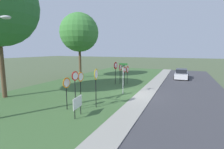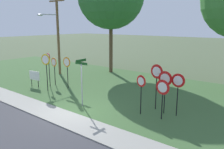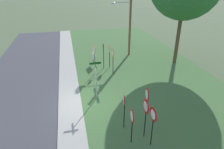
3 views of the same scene
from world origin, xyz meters
The scene contains 15 objects.
ground_plane centered at (0.00, 0.00, 0.00)m, with size 160.00×160.00×0.00m, color #4C5B3D.
sidewalk_strip centered at (0.00, -0.80, 0.03)m, with size 44.00×1.60×0.06m, color #99968C.
grass_median centered at (0.00, 6.00, 0.02)m, with size 44.00×12.00×0.04m, color #3D6033.
stop_sign_near_left centered at (-4.14, 3.21, 1.80)m, with size 0.75×0.10×2.42m.
stop_sign_near_right centered at (-5.78, 3.25, 1.65)m, with size 0.71×0.10×2.23m.
stop_sign_far_left centered at (-5.64, 2.64, 1.93)m, with size 0.61×0.13×2.67m.
stop_sign_far_center centered at (-4.57, 1.64, 2.08)m, with size 0.77×0.18×2.78m.
yield_sign_near_left centered at (3.37, 3.40, 2.05)m, with size 0.82×0.14×2.66m.
yield_sign_near_right centered at (4.07, 3.08, 1.84)m, with size 0.82×0.10×2.41m.
yield_sign_far_left centered at (4.35, 2.25, 1.62)m, with size 0.79×0.12×2.14m.
yield_sign_far_right centered at (3.11, 2.19, 1.67)m, with size 0.65×0.15×2.21m.
yield_sign_center centered at (4.75, 3.19, 1.79)m, with size 0.74×0.11×2.35m.
street_name_post centered at (-0.37, 1.14, 1.75)m, with size 0.96×0.82×2.86m.
utility_pole centered at (-8.84, 6.06, 4.36)m, with size 2.10×2.28×7.95m.
notice_board centered at (-6.51, 1.87, 0.87)m, with size 1.09×0.18×1.25m.
Camera 2 is at (9.51, -8.21, 4.93)m, focal length 37.37 mm.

